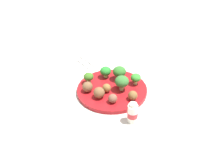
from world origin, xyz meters
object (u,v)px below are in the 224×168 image
at_px(meatball_far_rim, 99,93).
at_px(broccoli_floret_near_rim, 89,77).
at_px(broccoli_floret_far_rim, 122,82).
at_px(napkin, 85,63).
at_px(broccoli_floret_mid_left, 119,72).
at_px(plate, 112,90).
at_px(knife, 87,60).
at_px(meatball_near_rim, 87,87).
at_px(broccoli_floret_center, 106,71).
at_px(meatball_mid_left, 107,88).
at_px(broccoli_floret_front_right, 136,78).
at_px(meatball_front_left, 113,98).
at_px(meatball_back_left, 133,95).
at_px(fork, 81,62).
at_px(yogurt_bottle, 133,113).

bearing_deg(meatball_far_rim, broccoli_floret_near_rim, -6.61).
xyz_separation_m(broccoli_floret_far_rim, napkin, (0.29, 0.01, -0.05)).
bearing_deg(broccoli_floret_mid_left, plate, 121.39).
bearing_deg(knife, napkin, 116.66).
bearing_deg(meatball_near_rim, plate, -111.14).
bearing_deg(meatball_far_rim, broccoli_floret_mid_left, -65.74).
distance_m(broccoli_floret_far_rim, broccoli_floret_center, 0.11).
relative_size(broccoli_floret_near_rim, knife, 0.33).
distance_m(plate, meatball_mid_left, 0.04).
bearing_deg(knife, broccoli_floret_mid_left, -172.61).
bearing_deg(broccoli_floret_front_right, broccoli_floret_far_rim, 92.03).
relative_size(broccoli_floret_far_rim, knife, 0.43).
distance_m(meatball_near_rim, meatball_mid_left, 0.07).
distance_m(broccoli_floret_mid_left, meatball_front_left, 0.15).
height_order(meatball_near_rim, meatball_front_left, meatball_near_rim).
relative_size(meatball_back_left, fork, 0.29).
height_order(broccoli_floret_far_rim, yogurt_bottle, same).
height_order(meatball_far_rim, fork, meatball_far_rim).
xyz_separation_m(meatball_far_rim, meatball_front_left, (-0.05, -0.03, -0.00)).
xyz_separation_m(broccoli_floret_near_rim, fork, (0.18, -0.06, -0.04)).
bearing_deg(napkin, meatball_near_rim, 154.96).
bearing_deg(knife, broccoli_floret_near_rim, 153.81).
distance_m(plate, yogurt_bottle, 0.19).
height_order(broccoli_floret_near_rim, napkin, broccoli_floret_near_rim).
xyz_separation_m(broccoli_floret_front_right, yogurt_bottle, (-0.15, 0.13, -0.01)).
bearing_deg(meatball_back_left, broccoli_floret_mid_left, -13.72).
distance_m(broccoli_floret_mid_left, meatball_far_rim, 0.15).
xyz_separation_m(meatball_near_rim, meatball_front_left, (-0.11, -0.05, -0.00)).
height_order(meatball_far_rim, meatball_back_left, meatball_far_rim).
relative_size(broccoli_floret_far_rim, meatball_back_left, 1.75).
xyz_separation_m(broccoli_floret_near_rim, meatball_front_left, (-0.16, -0.02, -0.01)).
bearing_deg(meatball_front_left, knife, -12.55).
bearing_deg(broccoli_floret_center, yogurt_bottle, 168.25).
relative_size(broccoli_floret_near_rim, meatball_mid_left, 1.43).
height_order(meatball_mid_left, knife, meatball_mid_left).
bearing_deg(knife, broccoli_floret_center, 176.90).
height_order(napkin, yogurt_bottle, yogurt_bottle).
distance_m(broccoli_floret_far_rim, meatball_near_rim, 0.13).
distance_m(broccoli_floret_mid_left, meatball_back_left, 0.14).
xyz_separation_m(meatball_front_left, napkin, (0.33, -0.06, -0.03)).
height_order(broccoli_floret_mid_left, meatball_mid_left, broccoli_floret_mid_left).
xyz_separation_m(broccoli_floret_front_right, fork, (0.29, 0.10, -0.04)).
bearing_deg(napkin, broccoli_floret_center, -177.59).
xyz_separation_m(broccoli_floret_far_rim, meatball_front_left, (-0.04, 0.07, -0.02)).
height_order(broccoli_floret_mid_left, meatball_far_rim, broccoli_floret_mid_left).
bearing_deg(meatball_back_left, napkin, 2.14).
xyz_separation_m(meatball_mid_left, knife, (0.27, -0.06, -0.03)).
height_order(broccoli_floret_near_rim, meatball_front_left, broccoli_floret_near_rim).
height_order(meatball_front_left, yogurt_bottle, yogurt_bottle).
distance_m(plate, broccoli_floret_center, 0.09).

